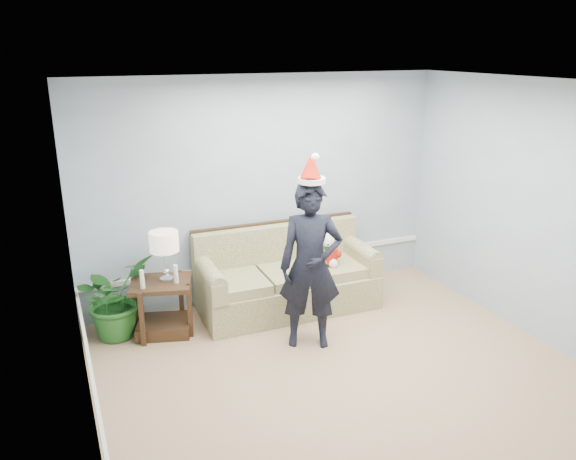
% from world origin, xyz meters
% --- Properties ---
extents(room_shell, '(4.54, 5.04, 2.74)m').
position_xyz_m(room_shell, '(0.00, 0.00, 1.35)').
color(room_shell, tan).
rests_on(room_shell, ground).
extents(wainscot_trim, '(4.49, 4.99, 0.06)m').
position_xyz_m(wainscot_trim, '(-1.18, 1.18, 0.45)').
color(wainscot_trim, white).
rests_on(wainscot_trim, room_shell).
extents(sofa, '(2.10, 0.93, 0.98)m').
position_xyz_m(sofa, '(0.09, 2.06, 0.35)').
color(sofa, '#525B2B').
rests_on(sofa, room_shell).
extents(side_table, '(0.75, 0.68, 0.60)m').
position_xyz_m(side_table, '(-1.40, 1.99, 0.24)').
color(side_table, '#3D2416').
rests_on(side_table, room_shell).
extents(table_lamp, '(0.31, 0.31, 0.55)m').
position_xyz_m(table_lamp, '(-1.33, 2.00, 1.02)').
color(table_lamp, silver).
rests_on(table_lamp, side_table).
extents(candle_pair, '(0.40, 0.05, 0.20)m').
position_xyz_m(candle_pair, '(-1.43, 1.89, 0.70)').
color(candle_pair, silver).
rests_on(candle_pair, side_table).
extents(houseplant, '(1.05, 1.03, 0.88)m').
position_xyz_m(houseplant, '(-1.88, 2.14, 0.44)').
color(houseplant, '#216022').
rests_on(houseplant, room_shell).
extents(man, '(0.75, 0.64, 1.74)m').
position_xyz_m(man, '(-0.03, 1.15, 0.87)').
color(man, black).
rests_on(man, room_shell).
extents(santa_hat, '(0.36, 0.38, 0.31)m').
position_xyz_m(santa_hat, '(-0.03, 1.17, 1.87)').
color(santa_hat, white).
rests_on(santa_hat, man).
extents(teddy_bear, '(0.33, 0.33, 0.42)m').
position_xyz_m(teddy_bear, '(0.56, 1.93, 0.66)').
color(teddy_bear, white).
rests_on(teddy_bear, sofa).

